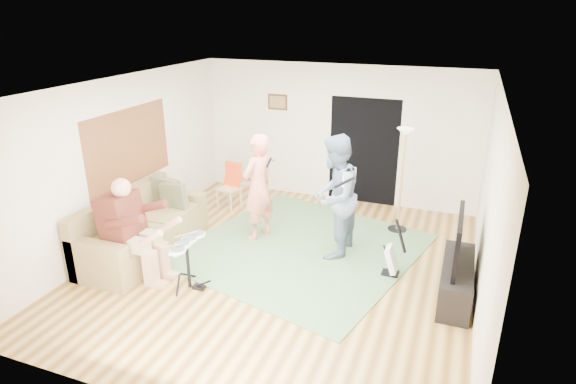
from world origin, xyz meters
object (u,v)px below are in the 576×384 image
object	(u,v)px
torchiere_lamp	(403,162)
tv_cabinet	(456,280)
singer	(258,187)
television	(458,240)
drum_kit	(188,266)
sofa	(139,233)
guitarist	(334,197)
guitar_spare	(392,259)
dining_chair	(230,192)

from	to	relation	value
torchiere_lamp	tv_cabinet	world-z (taller)	torchiere_lamp
singer	television	xyz separation A→B (m)	(3.18, -0.75, -0.05)
drum_kit	tv_cabinet	xyz separation A→B (m)	(3.50, 1.06, -0.07)
sofa	torchiere_lamp	bearing A→B (deg)	30.90
drum_kit	guitarist	world-z (taller)	guitarist
sofa	guitar_spare	distance (m)	3.96
dining_chair	tv_cabinet	world-z (taller)	dining_chair
dining_chair	singer	bearing A→B (deg)	-32.55
drum_kit	television	world-z (taller)	television
guitarist	tv_cabinet	distance (m)	2.11
torchiere_lamp	dining_chair	distance (m)	3.37
singer	dining_chair	size ratio (longest dim) A/B	2.03
singer	guitar_spare	size ratio (longest dim) A/B	2.01
guitar_spare	tv_cabinet	world-z (taller)	guitar_spare
dining_chair	tv_cabinet	size ratio (longest dim) A/B	0.64
singer	torchiere_lamp	bearing A→B (deg)	134.04
torchiere_lamp	sofa	bearing A→B (deg)	-149.10
singer	television	size ratio (longest dim) A/B	1.63
guitarist	tv_cabinet	size ratio (longest dim) A/B	1.39
sofa	singer	world-z (taller)	singer
guitar_spare	television	bearing A→B (deg)	-17.52
guitarist	torchiere_lamp	world-z (taller)	guitarist
drum_kit	guitarist	xyz separation A→B (m)	(1.61, 1.66, 0.65)
drum_kit	dining_chair	distance (m)	2.90
dining_chair	television	bearing A→B (deg)	-11.68
sofa	singer	bearing A→B (deg)	36.21
drum_kit	television	bearing A→B (deg)	17.03
sofa	drum_kit	world-z (taller)	sofa
drum_kit	singer	bearing A→B (deg)	81.47
drum_kit	dining_chair	bearing A→B (deg)	105.65
singer	guitar_spare	world-z (taller)	singer
dining_chair	tv_cabinet	xyz separation A→B (m)	(4.28, -1.73, -0.07)
guitar_spare	television	xyz separation A→B (m)	(0.85, -0.27, 0.59)
torchiere_lamp	tv_cabinet	distance (m)	2.35
singer	television	world-z (taller)	singer
drum_kit	dining_chair	xyz separation A→B (m)	(-0.78, 2.79, -0.01)
guitarist	dining_chair	world-z (taller)	guitarist
tv_cabinet	drum_kit	bearing A→B (deg)	-163.20
torchiere_lamp	tv_cabinet	bearing A→B (deg)	-60.22
torchiere_lamp	tv_cabinet	size ratio (longest dim) A/B	1.31
guitar_spare	television	size ratio (longest dim) A/B	0.81
drum_kit	television	distance (m)	3.65
drum_kit	tv_cabinet	world-z (taller)	drum_kit
sofa	television	distance (m)	4.80
dining_chair	television	size ratio (longest dim) A/B	0.80
dining_chair	drum_kit	bearing A→B (deg)	-63.76
torchiere_lamp	dining_chair	world-z (taller)	torchiere_lamp
guitarist	tv_cabinet	world-z (taller)	guitarist
guitarist	television	xyz separation A→B (m)	(1.84, -0.60, -0.12)
sofa	guitar_spare	world-z (taller)	sofa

